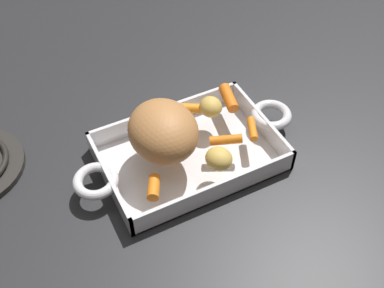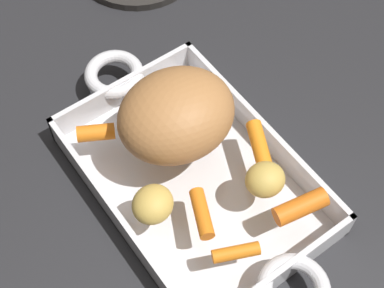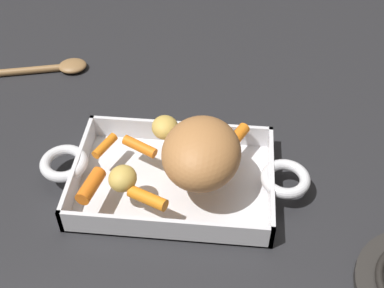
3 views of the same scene
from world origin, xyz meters
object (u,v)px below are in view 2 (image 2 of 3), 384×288
pork_roast (176,115)px  baby_carrot_southeast (301,207)px  baby_carrot_southwest (96,133)px  baby_carrot_northwest (202,213)px  baby_carrot_short (259,146)px  roasting_dish (194,177)px  baby_carrot_center_right (236,252)px  potato_corner (153,204)px  potato_golden_large (265,180)px

pork_roast → baby_carrot_southeast: pork_roast is taller
baby_carrot_southwest → baby_carrot_northwest: bearing=-166.0°
baby_carrot_short → baby_carrot_northwest: (-0.03, 0.11, -0.00)m
roasting_dish → baby_carrot_northwest: baby_carrot_northwest is taller
roasting_dish → baby_carrot_northwest: 0.08m
baby_carrot_short → baby_carrot_southeast: (-0.09, 0.01, 0.00)m
pork_roast → baby_carrot_southwest: (0.06, 0.08, -0.03)m
baby_carrot_center_right → baby_carrot_northwest: 0.06m
baby_carrot_southwest → potato_corner: (-0.12, -0.00, 0.01)m
baby_carrot_center_right → baby_carrot_short: 0.14m
baby_carrot_center_right → baby_carrot_northwest: (0.06, 0.00, 0.00)m
baby_carrot_southeast → baby_carrot_southwest: bearing=31.2°
baby_carrot_northwest → baby_carrot_southeast: (-0.06, -0.09, 0.00)m
roasting_dish → potato_golden_large: size_ratio=9.43×
baby_carrot_southeast → potato_corner: (0.10, 0.13, 0.01)m
baby_carrot_short → baby_carrot_southwest: bearing=48.6°
roasting_dish → potato_corner: (-0.02, 0.07, 0.05)m
baby_carrot_short → potato_corner: bearing=87.3°
baby_carrot_southwest → pork_roast: bearing=-124.8°
baby_carrot_center_right → baby_carrot_southwest: bearing=11.1°
potato_corner → baby_carrot_center_right: bearing=-155.9°
pork_roast → baby_carrot_southeast: 0.17m
baby_carrot_center_right → baby_carrot_southeast: baby_carrot_southeast is taller
potato_corner → roasting_dish: bearing=-73.3°
roasting_dish → baby_carrot_short: baby_carrot_short is taller
baby_carrot_short → baby_carrot_northwest: baby_carrot_short is taller
baby_carrot_southwest → baby_carrot_short: size_ratio=0.72×
baby_carrot_center_right → pork_roast: bearing=-13.0°
baby_carrot_northwest → potato_corner: 0.05m
baby_carrot_southwest → baby_carrot_southeast: (-0.22, -0.13, 0.00)m
baby_carrot_center_right → potato_corner: 0.10m
roasting_dish → baby_carrot_center_right: size_ratio=8.53×
baby_carrot_northwest → baby_carrot_southeast: baby_carrot_southeast is taller
baby_carrot_northwest → baby_carrot_southwest: bearing=14.0°
baby_carrot_short → baby_carrot_southeast: bearing=170.6°
baby_carrot_southwest → potato_golden_large: potato_golden_large is taller
roasting_dish → pork_roast: 0.09m
baby_carrot_southwest → baby_carrot_southeast: 0.25m
baby_carrot_southwest → baby_carrot_southeast: size_ratio=0.73×
pork_roast → baby_carrot_center_right: size_ratio=2.74×
roasting_dish → baby_carrot_southeast: size_ratio=7.17×
baby_carrot_short → potato_golden_large: (-0.04, 0.03, 0.01)m
baby_carrot_northwest → potato_corner: potato_corner is taller
pork_roast → baby_carrot_center_right: bearing=167.0°
baby_carrot_center_right → potato_golden_large: size_ratio=1.11×
baby_carrot_southwest → baby_carrot_center_right: bearing=-168.9°
baby_carrot_center_right → potato_corner: (0.09, 0.04, 0.01)m
baby_carrot_southwest → potato_golden_large: size_ratio=0.97×
baby_carrot_southeast → potato_corner: bearing=54.0°
potato_corner → baby_carrot_southeast: bearing=-126.0°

